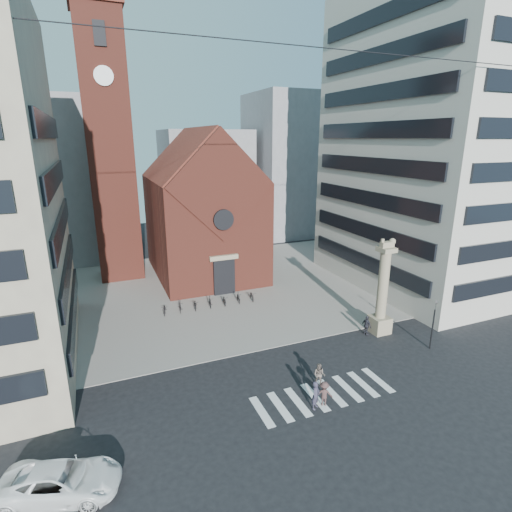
# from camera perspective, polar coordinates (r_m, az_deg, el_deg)

# --- Properties ---
(ground) EXTENTS (120.00, 120.00, 0.00)m
(ground) POSITION_cam_1_polar(r_m,az_deg,el_deg) (30.92, 5.66, -16.36)
(ground) COLOR black
(ground) RESTS_ON ground
(piazza) EXTENTS (46.00, 30.00, 0.05)m
(piazza) POSITION_cam_1_polar(r_m,az_deg,el_deg) (46.70, -5.33, -4.52)
(piazza) COLOR gray
(piazza) RESTS_ON ground
(zebra_crossing) EXTENTS (10.20, 3.20, 0.01)m
(zebra_crossing) POSITION_cam_1_polar(r_m,az_deg,el_deg) (29.02, 9.60, -18.97)
(zebra_crossing) COLOR white
(zebra_crossing) RESTS_ON ground
(church) EXTENTS (12.00, 16.65, 18.00)m
(church) POSITION_cam_1_polar(r_m,az_deg,el_deg) (50.18, -7.63, 6.34)
(church) COLOR maroon
(church) RESTS_ON ground
(campanile) EXTENTS (5.50, 5.50, 31.20)m
(campanile) POSITION_cam_1_polar(r_m,az_deg,el_deg) (50.82, -20.20, 14.43)
(campanile) COLOR maroon
(campanile) RESTS_ON ground
(building_right) EXTENTS (18.00, 22.00, 32.00)m
(building_right) POSITION_cam_1_polar(r_m,az_deg,el_deg) (50.44, 24.84, 14.23)
(building_right) COLOR #B2ADA1
(building_right) RESTS_ON ground
(bg_block_left) EXTENTS (16.00, 14.00, 22.00)m
(bg_block_left) POSITION_cam_1_polar(r_m,az_deg,el_deg) (63.45, -29.48, 9.25)
(bg_block_left) COLOR gray
(bg_block_left) RESTS_ON ground
(bg_block_mid) EXTENTS (14.00, 12.00, 18.00)m
(bg_block_mid) POSITION_cam_1_polar(r_m,az_deg,el_deg) (70.67, -7.18, 10.13)
(bg_block_mid) COLOR gray
(bg_block_mid) RESTS_ON ground
(bg_block_right) EXTENTS (16.00, 14.00, 24.00)m
(bg_block_right) POSITION_cam_1_polar(r_m,az_deg,el_deg) (73.54, 5.80, 12.76)
(bg_block_right) COLOR gray
(bg_block_right) RESTS_ON ground
(lion_column) EXTENTS (1.63, 1.60, 8.68)m
(lion_column) POSITION_cam_1_polar(r_m,az_deg,el_deg) (36.73, 17.56, -5.49)
(lion_column) COLOR gray
(lion_column) RESTS_ON ground
(traffic_light) EXTENTS (0.13, 0.16, 4.30)m
(traffic_light) POSITION_cam_1_polar(r_m,az_deg,el_deg) (35.85, 23.98, -8.78)
(traffic_light) COLOR black
(traffic_light) RESTS_ON ground
(white_car) EXTENTS (6.17, 4.16, 1.57)m
(white_car) POSITION_cam_1_polar(r_m,az_deg,el_deg) (24.13, -26.13, -26.91)
(white_car) COLOR white
(white_car) RESTS_ON ground
(pedestrian_0) EXTENTS (0.84, 0.78, 1.93)m
(pedestrian_0) POSITION_cam_1_polar(r_m,az_deg,el_deg) (27.26, 8.53, -19.07)
(pedestrian_0) COLOR #343043
(pedestrian_0) RESTS_ON ground
(pedestrian_1) EXTENTS (1.04, 1.06, 1.72)m
(pedestrian_1) POSITION_cam_1_polar(r_m,az_deg,el_deg) (29.37, 9.03, -16.45)
(pedestrian_1) COLOR #61554E
(pedestrian_1) RESTS_ON ground
(pedestrian_2) EXTENTS (0.54, 1.09, 1.79)m
(pedestrian_2) POSITION_cam_1_polar(r_m,az_deg,el_deg) (36.92, 15.54, -9.55)
(pedestrian_2) COLOR #2B2A33
(pedestrian_2) RESTS_ON ground
(pedestrian_3) EXTENTS (1.26, 1.08, 1.69)m
(pedestrian_3) POSITION_cam_1_polar(r_m,az_deg,el_deg) (27.68, 9.71, -18.80)
(pedestrian_3) COLOR #483130
(pedestrian_3) RESTS_ON ground
(scooter_0) EXTENTS (0.94, 1.86, 0.93)m
(scooter_0) POSITION_cam_1_polar(r_m,az_deg,el_deg) (40.65, -12.93, -7.44)
(scooter_0) COLOR black
(scooter_0) RESTS_ON piazza
(scooter_1) EXTENTS (0.80, 1.78, 1.04)m
(scooter_1) POSITION_cam_1_polar(r_m,az_deg,el_deg) (40.87, -10.78, -7.09)
(scooter_1) COLOR black
(scooter_1) RESTS_ON piazza
(scooter_2) EXTENTS (0.94, 1.86, 0.93)m
(scooter_2) POSITION_cam_1_polar(r_m,az_deg,el_deg) (41.18, -8.66, -6.87)
(scooter_2) COLOR black
(scooter_2) RESTS_ON piazza
(scooter_3) EXTENTS (0.80, 1.78, 1.04)m
(scooter_3) POSITION_cam_1_polar(r_m,az_deg,el_deg) (41.51, -6.58, -6.52)
(scooter_3) COLOR black
(scooter_3) RESTS_ON piazza
(scooter_4) EXTENTS (0.94, 1.86, 0.93)m
(scooter_4) POSITION_cam_1_polar(r_m,az_deg,el_deg) (41.94, -4.53, -6.29)
(scooter_4) COLOR black
(scooter_4) RESTS_ON piazza
(scooter_5) EXTENTS (0.80, 1.78, 1.04)m
(scooter_5) POSITION_cam_1_polar(r_m,az_deg,el_deg) (42.37, -2.53, -5.92)
(scooter_5) COLOR black
(scooter_5) RESTS_ON piazza
(scooter_6) EXTENTS (0.94, 1.86, 0.93)m
(scooter_6) POSITION_cam_1_polar(r_m,az_deg,el_deg) (42.90, -0.58, -5.69)
(scooter_6) COLOR black
(scooter_6) RESTS_ON piazza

